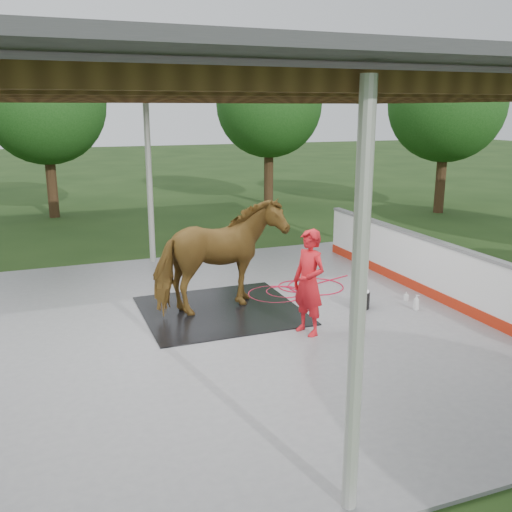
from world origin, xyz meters
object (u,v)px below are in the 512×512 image
object	(u,v)px
dasher_board	(436,271)
wash_bucket	(360,299)
handler	(309,282)
horse	(220,257)

from	to	relation	value
dasher_board	wash_bucket	distance (m)	1.70
wash_bucket	handler	bearing A→B (deg)	-152.21
dasher_board	wash_bucket	size ratio (longest dim) A/B	22.11
horse	wash_bucket	size ratio (longest dim) A/B	6.56
handler	wash_bucket	distance (m)	1.77
horse	wash_bucket	bearing A→B (deg)	-120.29
horse	handler	size ratio (longest dim) A/B	1.36
dasher_board	wash_bucket	bearing A→B (deg)	179.79
handler	horse	bearing A→B (deg)	-164.49
dasher_board	handler	world-z (taller)	handler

